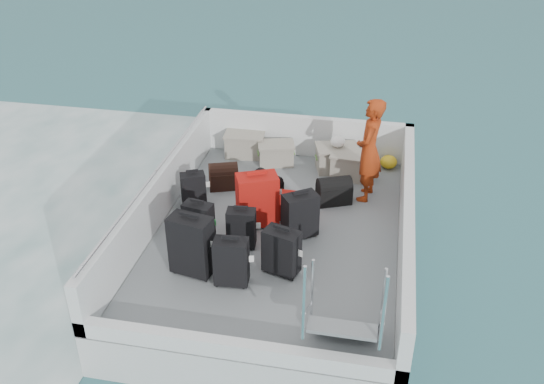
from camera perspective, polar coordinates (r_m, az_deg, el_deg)
The scene contains 23 objects.
ground at distance 8.84m, azimuth 0.54°, elevation -6.97°, with size 160.00×160.00×0.00m, color #174E53.
ferry_hull at distance 8.67m, azimuth 0.55°, elevation -5.39°, with size 3.60×5.00×0.60m, color silver.
deck at distance 8.49m, azimuth 0.56°, elevation -3.68°, with size 3.30×4.70×0.02m, color slate.
deck_fittings at distance 7.97m, azimuth 2.59°, elevation -2.93°, with size 3.60×5.00×0.90m.
suitcase_0 at distance 7.55m, azimuth -7.59°, elevation -5.05°, with size 0.52×0.29×0.80m, color black.
suitcase_1 at distance 8.17m, azimuth -6.91°, elevation -2.90°, with size 0.39×0.22×0.58m, color black.
suitcase_2 at distance 9.01m, azimuth -7.40°, elevation 0.23°, with size 0.35×0.21×0.52m, color black.
suitcase_3 at distance 7.36m, azimuth -3.85°, elevation -6.63°, with size 0.41×0.24×0.63m, color black.
suitcase_4 at distance 8.02m, azimuth -2.90°, elevation -3.47°, with size 0.38×0.22×0.56m, color black.
suitcase_5 at distance 8.43m, azimuth -1.39°, elevation -0.79°, with size 0.56×0.34×0.77m, color #B2110D.
suitcase_6 at distance 7.54m, azimuth 0.90°, elevation -5.67°, with size 0.44×0.26×0.61m, color black.
suitcase_7 at distance 8.21m, azimuth 2.66°, elevation -2.25°, with size 0.46×0.26×0.64m, color black.
suitcase_8 at distance 8.80m, azimuth 1.06°, elevation -1.24°, with size 0.45×0.69×0.27m, color #B2110D.
duffel_0 at distance 9.48m, azimuth -4.58°, elevation 1.31°, with size 0.45×0.30×0.32m, color black, non-canonical shape.
duffel_1 at distance 9.19m, azimuth -0.41°, elevation 0.42°, with size 0.41×0.30×0.32m, color black, non-canonical shape.
duffel_2 at distance 9.10m, azimuth 5.85°, elevation -0.08°, with size 0.50×0.30×0.32m, color black, non-canonical shape.
crate_0 at distance 10.45m, azimuth -2.57°, elevation 4.45°, with size 0.63×0.44×0.38m, color gray.
crate_1 at distance 10.16m, azimuth 0.39°, elevation 3.56°, with size 0.56×0.39×0.34m, color gray.
crate_2 at distance 10.01m, azimuth 6.12°, elevation 3.11°, with size 0.65×0.45×0.39m, color gray.
crate_3 at distance 9.82m, azimuth 7.57°, elevation 2.45°, with size 0.64×0.44×0.39m, color gray.
yellow_bag at distance 10.23m, azimuth 10.92°, elevation 2.80°, with size 0.28×0.26×0.22m, color gold.
white_bag at distance 9.88m, azimuth 6.21°, elevation 4.58°, with size 0.24×0.24×0.18m, color white.
passenger at distance 9.00m, azimuth 9.14°, elevation 3.91°, with size 0.59×0.38×1.59m, color #DA4114.
Camera 1 is at (1.30, -6.93, 5.34)m, focal length 40.00 mm.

